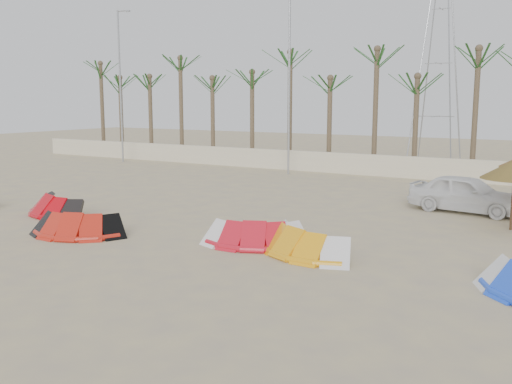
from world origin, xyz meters
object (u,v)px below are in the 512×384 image
Objects in this scene: kite_red_right at (260,231)px; car at (466,194)px; kite_red_mid at (84,223)px; kite_red_left at (62,204)px; kite_orange at (307,239)px.

car reaches higher than kite_red_right.
kite_red_right is (5.87, 2.00, 0.00)m from kite_red_mid.
kite_red_mid is 15.13m from car.
kite_red_right is (9.45, -0.11, -0.00)m from kite_red_left.
kite_red_right is at bearing 175.93° from kite_orange.
kite_red_mid and kite_red_right have the same top height.
kite_orange is 9.48m from car.
kite_red_left and kite_red_right have the same top height.
kite_orange is (11.17, -0.23, 0.00)m from kite_red_left.
kite_red_right is at bearing 159.97° from car.
car is at bearing 72.28° from kite_orange.
kite_red_mid is (3.57, -2.11, -0.00)m from kite_red_left.
kite_red_left is 0.81× the size of car.
kite_red_mid is 6.21m from kite_red_right.
car is at bearing 62.61° from kite_red_right.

